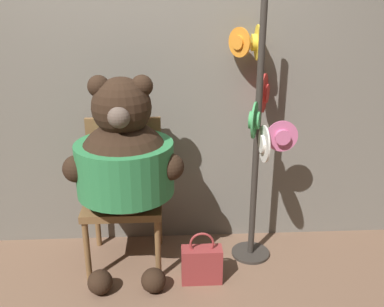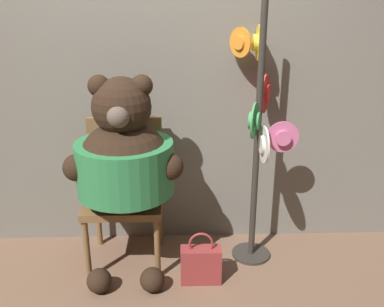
% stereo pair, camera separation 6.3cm
% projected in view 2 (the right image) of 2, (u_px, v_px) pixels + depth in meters
% --- Properties ---
extents(ground_plane, '(14.00, 14.00, 0.00)m').
position_uv_depth(ground_plane, '(146.00, 280.00, 2.90)').
color(ground_plane, brown).
extents(wall_back, '(8.00, 0.10, 2.74)m').
position_uv_depth(wall_back, '(144.00, 62.00, 3.00)').
color(wall_back, slate).
rests_on(wall_back, ground_plane).
extents(chair, '(0.53, 0.49, 1.01)m').
position_uv_depth(chair, '(125.00, 186.00, 3.02)').
color(chair, brown).
rests_on(chair, ground_plane).
extents(teddy_bear, '(0.77, 0.68, 1.36)m').
position_uv_depth(teddy_bear, '(125.00, 161.00, 2.77)').
color(teddy_bear, black).
rests_on(teddy_bear, ground_plane).
extents(hat_display_rack, '(0.45, 0.59, 1.80)m').
position_uv_depth(hat_display_rack, '(260.00, 129.00, 2.86)').
color(hat_display_rack, '#332D28').
rests_on(hat_display_rack, ground_plane).
extents(handbag_on_ground, '(0.27, 0.11, 0.37)m').
position_uv_depth(handbag_on_ground, '(201.00, 264.00, 2.85)').
color(handbag_on_ground, maroon).
rests_on(handbag_on_ground, ground_plane).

